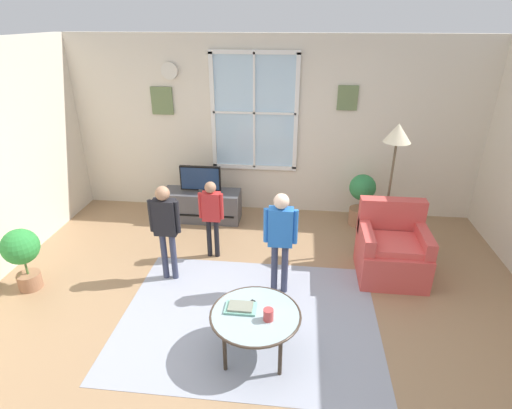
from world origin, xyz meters
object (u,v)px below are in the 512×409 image
(book_stack, at_px, (241,308))
(potted_plant_by_window, at_px, (361,196))
(television, at_px, (200,178))
(armchair, at_px, (392,250))
(person_black_shirt, at_px, (165,223))
(remote_near_books, at_px, (249,305))
(potted_plant_corner, at_px, (22,252))
(floor_lamp, at_px, (396,147))
(cup, at_px, (268,315))
(coffee_table, at_px, (255,316))
(person_red_shirt, at_px, (212,211))
(person_blue_shirt, at_px, (281,233))
(tv_stand, at_px, (202,205))

(book_stack, height_order, potted_plant_by_window, potted_plant_by_window)
(television, bearing_deg, potted_plant_by_window, 2.69)
(armchair, xyz_separation_m, person_black_shirt, (-2.58, -0.37, 0.41))
(remote_near_books, xyz_separation_m, potted_plant_corner, (-2.59, 0.58, 0.02))
(floor_lamp, bearing_deg, book_stack, -130.01)
(cup, height_order, floor_lamp, floor_lamp)
(book_stack, bearing_deg, floor_lamp, 49.99)
(book_stack, distance_m, floor_lamp, 2.64)
(coffee_table, relative_size, potted_plant_corner, 1.11)
(armchair, height_order, person_black_shirt, person_black_shirt)
(remote_near_books, relative_size, person_black_shirt, 0.12)
(television, height_order, coffee_table, television)
(person_red_shirt, bearing_deg, television, 110.71)
(person_blue_shirt, bearing_deg, television, 127.43)
(television, xyz_separation_m, potted_plant_by_window, (2.35, 0.11, -0.22))
(coffee_table, distance_m, person_blue_shirt, 1.00)
(floor_lamp, bearing_deg, potted_plant_corner, -163.08)
(armchair, distance_m, remote_near_books, 2.01)
(person_black_shirt, height_order, person_red_shirt, person_black_shirt)
(book_stack, xyz_separation_m, remote_near_books, (0.07, 0.05, -0.01))
(book_stack, height_order, cup, cup)
(book_stack, distance_m, person_black_shirt, 1.43)
(remote_near_books, relative_size, person_blue_shirt, 0.12)
(television, height_order, floor_lamp, floor_lamp)
(remote_near_books, height_order, potted_plant_by_window, potted_plant_by_window)
(coffee_table, height_order, cup, cup)
(potted_plant_by_window, height_order, floor_lamp, floor_lamp)
(armchair, distance_m, potted_plant_corner, 4.18)
(tv_stand, height_order, person_red_shirt, person_red_shirt)
(armchair, relative_size, book_stack, 3.11)
(cup, xyz_separation_m, person_red_shirt, (-0.84, 1.64, 0.15))
(tv_stand, relative_size, person_red_shirt, 1.12)
(cup, xyz_separation_m, potted_plant_corner, (-2.78, 0.74, -0.02))
(tv_stand, height_order, book_stack, book_stack)
(remote_near_books, xyz_separation_m, potted_plant_by_window, (1.31, 2.59, -0.00))
(television, distance_m, remote_near_books, 2.69)
(person_black_shirt, xyz_separation_m, person_blue_shirt, (1.29, -0.12, 0.02))
(person_blue_shirt, bearing_deg, potted_plant_corner, -174.99)
(person_black_shirt, bearing_deg, remote_near_books, -41.79)
(armchair, relative_size, potted_plant_by_window, 1.12)
(armchair, distance_m, coffee_table, 2.03)
(television, height_order, armchair, armchair)
(coffee_table, bearing_deg, person_blue_shirt, 80.19)
(floor_lamp, bearing_deg, remote_near_books, -129.54)
(armchair, relative_size, person_black_shirt, 0.74)
(coffee_table, relative_size, potted_plant_by_window, 1.05)
(potted_plant_by_window, relative_size, potted_plant_corner, 1.05)
(remote_near_books, distance_m, person_black_shirt, 1.45)
(book_stack, bearing_deg, person_black_shirt, 134.65)
(armchair, distance_m, person_red_shirt, 2.20)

